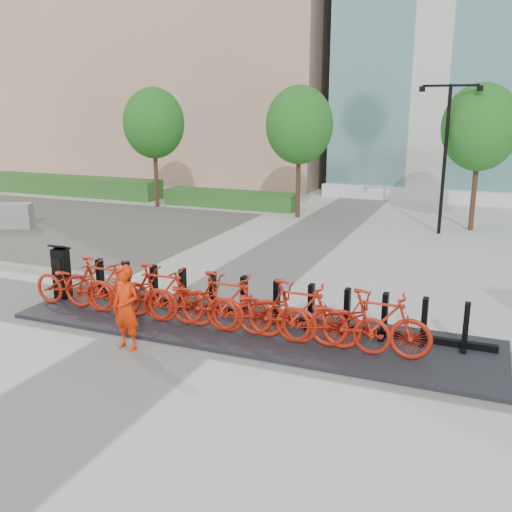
% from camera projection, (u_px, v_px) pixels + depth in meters
% --- Properties ---
extents(ground, '(120.00, 120.00, 0.00)m').
position_uv_depth(ground, '(182.00, 326.00, 11.49)').
color(ground, '#B6B6B6').
extents(gravel_patch, '(14.00, 14.00, 0.00)m').
position_uv_depth(gravel_patch, '(41.00, 224.00, 21.41)').
color(gravel_patch, '#4B473E').
rests_on(gravel_patch, ground).
extents(hedge_a, '(10.00, 1.40, 0.90)m').
position_uv_depth(hedge_a, '(70.00, 185.00, 28.58)').
color(hedge_a, '#134114').
rests_on(hedge_a, ground).
extents(hedge_b, '(6.00, 1.20, 0.70)m').
position_uv_depth(hedge_b, '(230.00, 199.00, 25.04)').
color(hedge_b, '#134114').
rests_on(hedge_b, ground).
extents(tree_0, '(2.60, 2.60, 5.10)m').
position_uv_depth(tree_0, '(154.00, 123.00, 24.24)').
color(tree_0, '#513024').
rests_on(tree_0, ground).
extents(tree_1, '(2.60, 2.60, 5.10)m').
position_uv_depth(tree_1, '(299.00, 125.00, 21.86)').
color(tree_1, '#513024').
rests_on(tree_1, ground).
extents(tree_2, '(2.60, 2.60, 5.10)m').
position_uv_depth(tree_2, '(480.00, 128.00, 19.48)').
color(tree_2, '#513024').
rests_on(tree_2, ground).
extents(streetlamp, '(2.00, 0.20, 5.00)m').
position_uv_depth(streetlamp, '(446.00, 142.00, 19.07)').
color(streetlamp, black).
rests_on(streetlamp, ground).
extents(dock_pad, '(9.60, 2.40, 0.08)m').
position_uv_depth(dock_pad, '(247.00, 328.00, 11.27)').
color(dock_pad, black).
rests_on(dock_pad, ground).
extents(dock_rail_posts, '(8.02, 0.50, 0.85)m').
position_uv_depth(dock_rail_posts, '(259.00, 299.00, 11.55)').
color(dock_rail_posts, black).
rests_on(dock_rail_posts, dock_pad).
extents(bike_0, '(2.00, 0.70, 1.05)m').
position_uv_depth(bike_0, '(74.00, 284.00, 12.24)').
color(bike_0, '#A21B0B').
rests_on(bike_0, dock_pad).
extents(bike_1, '(1.94, 0.55, 1.17)m').
position_uv_depth(bike_1, '(101.00, 285.00, 11.96)').
color(bike_1, '#A21B0B').
rests_on(bike_1, dock_pad).
extents(bike_2, '(2.00, 0.70, 1.05)m').
position_uv_depth(bike_2, '(130.00, 292.00, 11.71)').
color(bike_2, '#A21B0B').
rests_on(bike_2, dock_pad).
extents(bike_3, '(1.94, 0.55, 1.17)m').
position_uv_depth(bike_3, '(160.00, 293.00, 11.43)').
color(bike_3, '#A21B0B').
rests_on(bike_3, dock_pad).
extents(bike_4, '(2.00, 0.70, 1.05)m').
position_uv_depth(bike_4, '(192.00, 300.00, 11.18)').
color(bike_4, '#A21B0B').
rests_on(bike_4, dock_pad).
extents(bike_5, '(1.94, 0.55, 1.17)m').
position_uv_depth(bike_5, '(225.00, 302.00, 10.91)').
color(bike_5, '#A21B0B').
rests_on(bike_5, dock_pad).
extents(bike_6, '(2.00, 0.70, 1.05)m').
position_uv_depth(bike_6, '(260.00, 310.00, 10.66)').
color(bike_6, '#A21B0B').
rests_on(bike_6, dock_pad).
extents(bike_7, '(1.94, 0.55, 1.17)m').
position_uv_depth(bike_7, '(297.00, 312.00, 10.38)').
color(bike_7, '#A21B0B').
rests_on(bike_7, dock_pad).
extents(bike_8, '(2.00, 0.70, 1.05)m').
position_uv_depth(bike_8, '(335.00, 321.00, 10.13)').
color(bike_8, '#A21B0B').
rests_on(bike_8, dock_pad).
extents(bike_9, '(1.94, 0.55, 1.17)m').
position_uv_depth(bike_9, '(376.00, 323.00, 9.85)').
color(bike_9, '#A21B0B').
rests_on(bike_9, dock_pad).
extents(kiosk, '(0.41, 0.36, 1.26)m').
position_uv_depth(kiosk, '(62.00, 272.00, 12.83)').
color(kiosk, black).
rests_on(kiosk, dock_pad).
extents(worker_red, '(0.62, 0.46, 1.57)m').
position_uv_depth(worker_red, '(126.00, 308.00, 10.25)').
color(worker_red, red).
rests_on(worker_red, ground).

